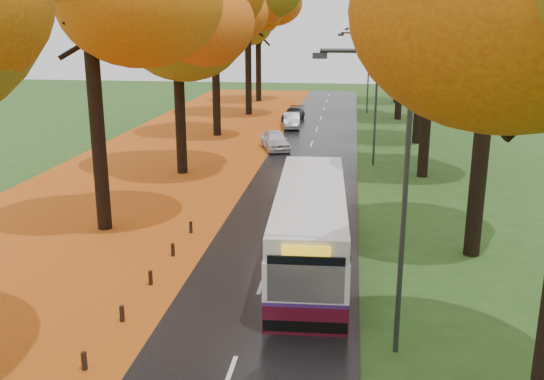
% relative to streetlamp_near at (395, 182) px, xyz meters
% --- Properties ---
extents(road, '(6.50, 90.00, 0.04)m').
position_rel_streetlamp_near_xyz_m(road, '(-3.95, 17.00, -4.69)').
color(road, black).
rests_on(road, ground).
extents(centre_line, '(0.12, 90.00, 0.01)m').
position_rel_streetlamp_near_xyz_m(centre_line, '(-3.95, 17.00, -4.67)').
color(centre_line, silver).
rests_on(centre_line, road).
extents(leaf_verge, '(12.00, 90.00, 0.02)m').
position_rel_streetlamp_near_xyz_m(leaf_verge, '(-12.95, 17.00, -4.70)').
color(leaf_verge, maroon).
rests_on(leaf_verge, ground).
extents(leaf_drift, '(0.90, 90.00, 0.01)m').
position_rel_streetlamp_near_xyz_m(leaf_drift, '(-7.00, 17.00, -4.67)').
color(leaf_drift, orange).
rests_on(leaf_drift, road).
extents(trees_left, '(9.20, 74.00, 13.88)m').
position_rel_streetlamp_near_xyz_m(trees_left, '(-11.13, 19.06, 4.82)').
color(trees_left, black).
rests_on(trees_left, ground).
extents(streetlamp_near, '(2.45, 0.18, 8.00)m').
position_rel_streetlamp_near_xyz_m(streetlamp_near, '(0.00, 0.00, 0.00)').
color(streetlamp_near, '#333538').
rests_on(streetlamp_near, ground).
extents(streetlamp_mid, '(2.45, 0.18, 8.00)m').
position_rel_streetlamp_near_xyz_m(streetlamp_mid, '(0.00, 22.00, 0.00)').
color(streetlamp_mid, '#333538').
rests_on(streetlamp_mid, ground).
extents(streetlamp_far, '(2.45, 0.18, 8.00)m').
position_rel_streetlamp_near_xyz_m(streetlamp_far, '(0.00, 44.00, 0.00)').
color(streetlamp_far, '#333538').
rests_on(streetlamp_far, ground).
extents(bus, '(2.94, 10.79, 2.81)m').
position_rel_streetlamp_near_xyz_m(bus, '(-2.47, 5.74, -3.20)').
color(bus, '#4A0B1A').
rests_on(bus, road).
extents(car_white, '(2.70, 4.12, 1.30)m').
position_rel_streetlamp_near_xyz_m(car_white, '(-6.30, 25.62, -4.02)').
color(car_white, silver).
rests_on(car_white, road).
extents(car_silver, '(1.70, 3.86, 1.23)m').
position_rel_streetlamp_near_xyz_m(car_silver, '(-6.06, 34.44, -4.06)').
color(car_silver, gray).
rests_on(car_silver, road).
extents(car_dark, '(1.97, 3.97, 1.11)m').
position_rel_streetlamp_near_xyz_m(car_dark, '(-6.30, 38.40, -4.12)').
color(car_dark, black).
rests_on(car_dark, road).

